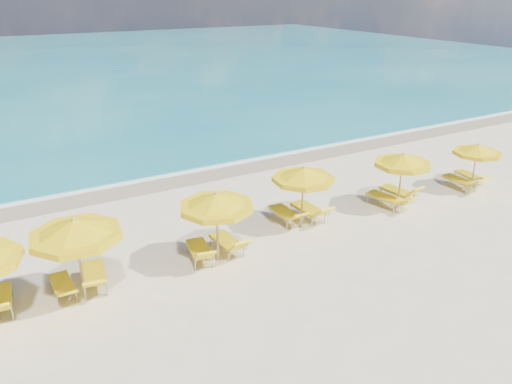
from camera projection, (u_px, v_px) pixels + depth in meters
ground_plane at (277, 237)px, 17.90m from camera, size 120.00×120.00×0.00m
ocean at (52, 65)px, 56.37m from camera, size 120.00×80.00×0.30m
wet_sand_band at (195, 174)px, 23.83m from camera, size 120.00×2.60×0.01m
foam_line at (188, 169)px, 24.47m from camera, size 120.00×1.20×0.03m
whitecap_near at (32, 142)px, 28.77m from camera, size 14.00×0.36×0.05m
whitecap_far at (204, 96)px, 40.81m from camera, size 18.00×0.30×0.05m
umbrella_1 at (75, 230)px, 13.52m from camera, size 3.13×3.13×2.59m
umbrella_2 at (216, 202)px, 15.56m from camera, size 2.45×2.45×2.44m
umbrella_3 at (303, 175)px, 18.04m from camera, size 2.82×2.82×2.34m
umbrella_4 at (403, 160)px, 19.65m from camera, size 2.91×2.91×2.30m
umbrella_5 at (477, 150)px, 21.54m from camera, size 2.19×2.19×2.07m
lounger_0_right at (0, 304)px, 13.72m from camera, size 0.78×1.93×0.89m
lounger_1_left at (63, 288)px, 14.48m from camera, size 0.60×1.74×0.67m
lounger_1_right at (95, 279)px, 14.86m from camera, size 0.99×2.09×0.88m
lounger_2_left at (200, 254)px, 16.27m from camera, size 0.97×1.95×0.89m
lounger_2_right at (227, 246)px, 16.77m from camera, size 0.71×1.86×0.89m
lounger_3_left at (285, 217)px, 18.91m from camera, size 0.69×1.94×0.83m
lounger_3_right at (309, 213)px, 19.17m from camera, size 0.73×2.02×0.91m
lounger_4_left at (386, 201)px, 20.26m from camera, size 1.03×2.09×0.73m
lounger_4_right at (398, 195)px, 20.89m from camera, size 0.82×1.89×0.92m
lounger_5_left at (459, 184)px, 22.06m from camera, size 0.69×1.95×0.81m
lounger_5_right at (469, 178)px, 22.79m from camera, size 0.78×1.80×0.64m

